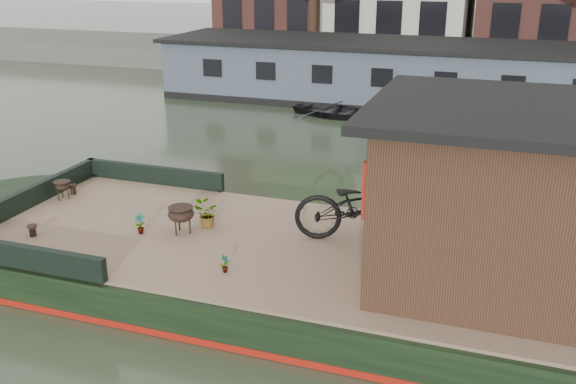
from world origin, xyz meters
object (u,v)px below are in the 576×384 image
(brazier_front, at_px, (181,220))
(bicycle, at_px, (365,206))
(brazier_rear, at_px, (63,190))
(potted_plant_a, at_px, (140,224))
(dinghy, at_px, (336,107))
(cabin, at_px, (519,195))

(brazier_front, bearing_deg, bicycle, 14.12)
(bicycle, relative_size, brazier_rear, 6.20)
(brazier_front, bearing_deg, potted_plant_a, -158.77)
(brazier_front, xyz_separation_m, brazier_rear, (-2.79, 0.67, -0.05))
(brazier_front, distance_m, brazier_rear, 2.87)
(brazier_front, bearing_deg, brazier_rear, 166.56)
(bicycle, bearing_deg, brazier_rear, 75.84)
(potted_plant_a, bearing_deg, dinghy, 89.49)
(cabin, bearing_deg, dinghy, 116.00)
(bicycle, xyz_separation_m, brazier_rear, (-5.60, -0.04, -0.39))
(cabin, distance_m, bicycle, 2.36)
(potted_plant_a, relative_size, brazier_front, 0.75)
(brazier_front, height_order, brazier_rear, brazier_front)
(dinghy, bearing_deg, cabin, -141.35)
(bicycle, height_order, potted_plant_a, bicycle)
(brazier_front, bearing_deg, dinghy, 92.59)
(potted_plant_a, bearing_deg, cabin, 3.32)
(potted_plant_a, xyz_separation_m, dinghy, (0.10, 11.63, -0.53))
(potted_plant_a, bearing_deg, brazier_front, 21.23)
(potted_plant_a, distance_m, brazier_front, 0.67)
(bicycle, distance_m, brazier_rear, 5.62)
(potted_plant_a, height_order, brazier_front, brazier_front)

